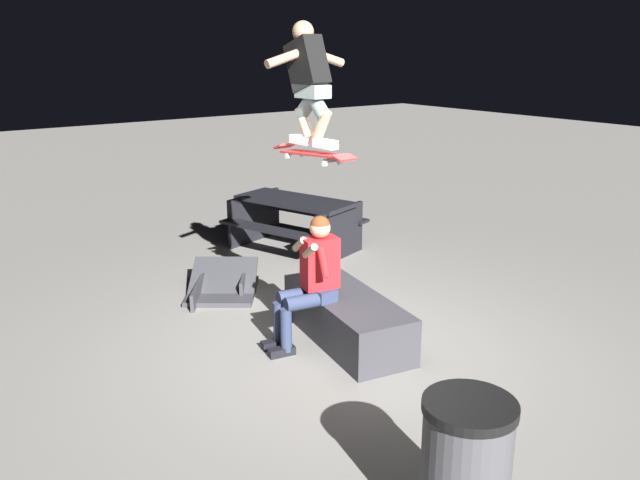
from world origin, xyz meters
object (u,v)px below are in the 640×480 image
Objects in this scene: skateboard at (313,154)px; kicker_ramp at (222,288)px; picnic_table_back at (295,216)px; trash_bin at (465,471)px; ledge_box_main at (347,318)px; skater_airborne at (309,78)px; person_sitting_on_ledge at (310,276)px.

kicker_ramp is (1.60, 0.17, -1.79)m from skateboard.
picnic_table_back is 2.23× the size of trash_bin.
skateboard is (0.28, 0.21, 1.63)m from ledge_box_main.
kicker_ramp is at bearing 118.62° from picnic_table_back.
person_sitting_on_ledge is at bearing 144.67° from skater_airborne.
person_sitting_on_ledge reaches higher than ledge_box_main.
ledge_box_main is 1.27× the size of person_sitting_on_ledge.
picnic_table_back is at bearing -24.95° from trash_bin.
ledge_box_main reaches higher than kicker_ramp.
skateboard reaches higher than person_sitting_on_ledge.
kicker_ramp is 4.49m from trash_bin.
skateboard reaches higher than ledge_box_main.
skater_airborne is at bearing 2.30° from skateboard.
trash_bin reaches higher than kicker_ramp.
picnic_table_back is (2.46, -1.52, -2.05)m from skater_airborne.
skateboard is at bearing 148.94° from picnic_table_back.
trash_bin is at bearing 161.10° from skateboard.
ledge_box_main is 1.37× the size of kicker_ramp.
trash_bin is (-4.41, 0.79, 0.39)m from kicker_ramp.
skater_airborne reaches higher than ledge_box_main.
skateboard is 0.85× the size of kicker_ramp.
trash_bin is (-2.53, 1.17, 0.22)m from ledge_box_main.
kicker_ramp is at bearing 6.39° from skater_airborne.
picnic_table_back is at bearing -31.06° from skateboard.
trash_bin is at bearing 161.49° from skater_airborne.
kicker_ramp is at bearing -10.13° from trash_bin.
trash_bin is (-2.87, 0.96, -2.09)m from skater_airborne.
skateboard is at bearing -18.90° from trash_bin.
kicker_ramp is (1.87, 0.38, -0.17)m from ledge_box_main.
skateboard is 3.29m from trash_bin.
ledge_box_main is 1.48× the size of skater_airborne.
person_sitting_on_ledge is at bearing -16.94° from trash_bin.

